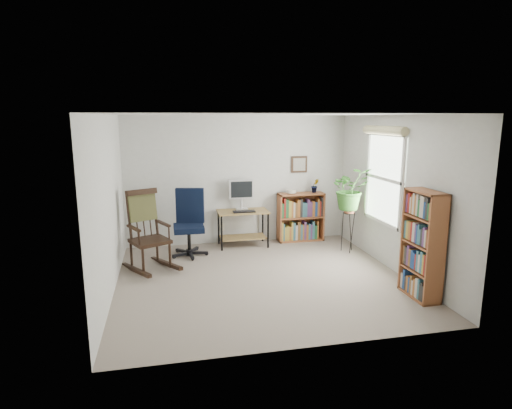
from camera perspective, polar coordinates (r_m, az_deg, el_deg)
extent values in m
cube|color=gray|center=(6.47, 0.76, -9.85)|extent=(4.20, 4.00, 0.00)
cube|color=silver|center=(6.02, 0.82, 11.92)|extent=(4.20, 4.00, 0.00)
cube|color=silver|center=(8.07, -2.39, 3.27)|extent=(4.20, 0.00, 2.40)
cube|color=silver|center=(4.26, 6.82, -4.36)|extent=(4.20, 0.00, 2.40)
cube|color=silver|center=(6.03, -19.05, -0.19)|extent=(0.00, 4.00, 2.40)
cube|color=silver|center=(6.91, 18.03, 1.30)|extent=(0.00, 4.00, 2.40)
cube|color=black|center=(7.76, -1.60, -0.94)|extent=(0.40, 0.15, 0.02)
imported|color=#326D26|center=(7.57, 12.56, 4.76)|extent=(1.69, 1.88, 1.46)
imported|color=#326D26|center=(8.31, 7.86, 1.97)|extent=(0.13, 0.24, 0.11)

